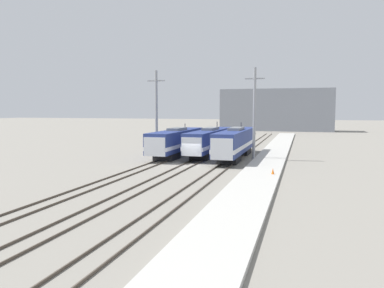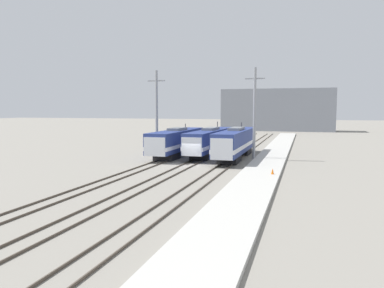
{
  "view_description": "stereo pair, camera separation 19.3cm",
  "coord_description": "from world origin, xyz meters",
  "px_view_note": "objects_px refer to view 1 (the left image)",
  "views": [
    {
      "loc": [
        13.0,
        -42.5,
        6.7
      ],
      "look_at": [
        0.08,
        0.93,
        2.45
      ],
      "focal_mm": 35.0,
      "sensor_mm": 36.0,
      "label": 1
    },
    {
      "loc": [
        13.19,
        -42.44,
        6.7
      ],
      "look_at": [
        0.08,
        0.93,
        2.45
      ],
      "focal_mm": 35.0,
      "sensor_mm": 36.0,
      "label": 2
    }
  ],
  "objects_px": {
    "locomotive_center": "(210,141)",
    "catenary_tower_right": "(254,113)",
    "locomotive_far_left": "(176,142)",
    "locomotive_far_right": "(235,143)",
    "traffic_cone": "(273,171)",
    "catenary_tower_left": "(156,113)"
  },
  "relations": [
    {
      "from": "locomotive_far_left",
      "to": "catenary_tower_right",
      "type": "relative_size",
      "value": 1.42
    },
    {
      "from": "catenary_tower_left",
      "to": "catenary_tower_right",
      "type": "distance_m",
      "value": 13.76
    },
    {
      "from": "catenary_tower_right",
      "to": "traffic_cone",
      "type": "height_order",
      "value": "catenary_tower_right"
    },
    {
      "from": "locomotive_far_left",
      "to": "locomotive_far_right",
      "type": "height_order",
      "value": "locomotive_far_right"
    },
    {
      "from": "locomotive_center",
      "to": "locomotive_far_right",
      "type": "height_order",
      "value": "locomotive_far_right"
    },
    {
      "from": "locomotive_center",
      "to": "catenary_tower_right",
      "type": "height_order",
      "value": "catenary_tower_right"
    },
    {
      "from": "locomotive_far_left",
      "to": "catenary_tower_left",
      "type": "xyz_separation_m",
      "value": [
        -2.65,
        -0.77,
        4.12
      ]
    },
    {
      "from": "traffic_cone",
      "to": "catenary_tower_right",
      "type": "bearing_deg",
      "value": 105.77
    },
    {
      "from": "catenary_tower_left",
      "to": "catenary_tower_right",
      "type": "bearing_deg",
      "value": 0.0
    },
    {
      "from": "locomotive_far_left",
      "to": "locomotive_center",
      "type": "height_order",
      "value": "locomotive_center"
    },
    {
      "from": "locomotive_far_right",
      "to": "traffic_cone",
      "type": "bearing_deg",
      "value": -64.79
    },
    {
      "from": "locomotive_far_right",
      "to": "traffic_cone",
      "type": "relative_size",
      "value": 32.46
    },
    {
      "from": "locomotive_far_right",
      "to": "traffic_cone",
      "type": "height_order",
      "value": "locomotive_far_right"
    },
    {
      "from": "catenary_tower_right",
      "to": "locomotive_far_left",
      "type": "bearing_deg",
      "value": 176.05
    },
    {
      "from": "locomotive_far_right",
      "to": "traffic_cone",
      "type": "xyz_separation_m",
      "value": [
        5.98,
        -12.71,
        -1.57
      ]
    },
    {
      "from": "locomotive_far_right",
      "to": "catenary_tower_left",
      "type": "xyz_separation_m",
      "value": [
        -11.2,
        -0.59,
        4.04
      ]
    },
    {
      "from": "locomotive_center",
      "to": "catenary_tower_right",
      "type": "distance_m",
      "value": 8.7
    },
    {
      "from": "locomotive_center",
      "to": "traffic_cone",
      "type": "xyz_separation_m",
      "value": [
        10.25,
        -15.56,
        -1.48
      ]
    },
    {
      "from": "locomotive_far_left",
      "to": "locomotive_far_right",
      "type": "distance_m",
      "value": 8.55
    },
    {
      "from": "catenary_tower_left",
      "to": "traffic_cone",
      "type": "bearing_deg",
      "value": -35.19
    },
    {
      "from": "locomotive_far_right",
      "to": "catenary_tower_left",
      "type": "height_order",
      "value": "catenary_tower_left"
    },
    {
      "from": "locomotive_center",
      "to": "traffic_cone",
      "type": "bearing_deg",
      "value": -56.61
    }
  ]
}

